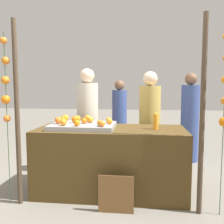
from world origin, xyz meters
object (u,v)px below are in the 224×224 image
orange_0 (100,123)px  juice_bottle (156,121)px  orange_1 (78,118)px  chalkboard_sign (116,195)px  vendor_left (88,125)px  vendor_right (150,128)px  stall_counter (111,160)px

orange_0 → juice_bottle: size_ratio=0.35×
orange_0 → orange_1: size_ratio=0.89×
orange_0 → chalkboard_sign: bearing=-57.5°
orange_1 → vendor_left: 0.56m
orange_1 → vendor_right: 1.15m
chalkboard_sign → vendor_right: bearing=72.0°
chalkboard_sign → vendor_right: (0.40, 1.24, 0.55)m
vendor_left → vendor_right: size_ratio=1.03×
stall_counter → chalkboard_sign: (0.13, -0.56, -0.22)m
orange_0 → vendor_left: vendor_left is taller
chalkboard_sign → vendor_left: size_ratio=0.26×
orange_1 → juice_bottle: size_ratio=0.39×
stall_counter → chalkboard_sign: 0.62m
stall_counter → vendor_right: (0.53, 0.68, 0.33)m
stall_counter → juice_bottle: 0.79m
chalkboard_sign → vendor_right: size_ratio=0.27×
vendor_left → vendor_right: vendor_left is taller
orange_0 → vendor_right: vendor_right is taller
orange_1 → vendor_right: size_ratio=0.05×
orange_1 → vendor_left: size_ratio=0.05×
orange_1 → juice_bottle: bearing=-9.5°
vendor_left → vendor_right: 0.99m
orange_1 → chalkboard_sign: (0.61, -0.73, -0.76)m
orange_1 → chalkboard_sign: 1.22m
vendor_left → orange_0: bearing=-68.7°
chalkboard_sign → orange_1: bearing=130.1°
juice_bottle → orange_1: bearing=170.5°
vendor_right → stall_counter: bearing=-128.0°
vendor_right → chalkboard_sign: bearing=-108.0°
orange_0 → juice_bottle: (0.70, 0.17, 0.00)m
orange_0 → vendor_right: bearing=52.9°
stall_counter → juice_bottle: size_ratio=9.09×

